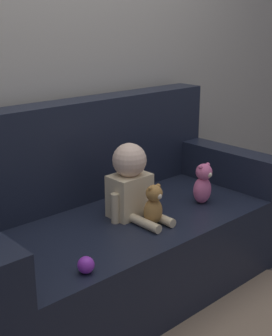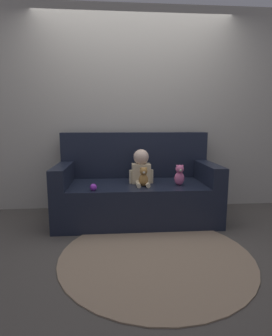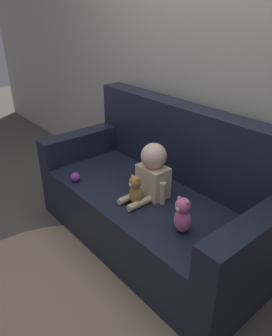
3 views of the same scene
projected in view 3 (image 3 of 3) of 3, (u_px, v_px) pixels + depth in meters
The scene contains 8 objects.
ground_plane at pixel (149, 240), 2.59m from camera, with size 12.00×12.00×0.00m, color #4C4742.
wall_back at pixel (208, 63), 2.29m from camera, with size 8.00×0.05×2.60m.
couch at pixel (157, 200), 2.47m from camera, with size 1.84×0.87×1.03m.
person_baby at pixel (152, 173), 2.25m from camera, with size 0.28×0.35×0.39m.
teddy_bear_brown at pixel (136, 190), 2.18m from camera, with size 0.10×0.10×0.21m.
plush_toy_side at pixel (183, 215), 1.91m from camera, with size 0.11×0.11×0.23m.
toy_ball at pixel (75, 177), 2.50m from camera, with size 0.07×0.07×0.07m.
floor_rug at pixel (51, 308), 2.01m from camera, with size 1.66×1.66×0.01m.
Camera 3 is at (1.50, -1.39, 1.68)m, focal length 35.00 mm.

